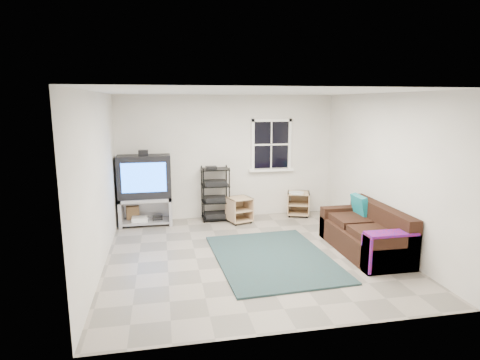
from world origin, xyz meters
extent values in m
plane|color=gray|center=(0.00, 0.00, 0.00)|extent=(4.60, 4.60, 0.00)
plane|color=white|center=(0.00, 0.00, 2.60)|extent=(4.60, 4.60, 0.00)
plane|color=silver|center=(0.00, 2.30, 1.30)|extent=(4.60, 0.00, 4.60)
plane|color=silver|center=(0.00, -2.30, 1.30)|extent=(4.60, 0.00, 4.60)
plane|color=silver|center=(-2.30, 0.00, 1.30)|extent=(0.00, 4.60, 4.60)
plane|color=silver|center=(2.30, 0.00, 1.30)|extent=(0.00, 4.60, 4.60)
cube|color=black|center=(0.95, 2.28, 1.55)|extent=(0.80, 0.01, 1.02)
cube|color=white|center=(0.95, 2.26, 2.07)|extent=(0.88, 0.06, 0.06)
cube|color=white|center=(0.95, 2.25, 1.00)|extent=(0.98, 0.14, 0.05)
cube|color=white|center=(0.54, 2.26, 1.55)|extent=(0.06, 0.06, 1.10)
cube|color=white|center=(1.36, 2.26, 1.55)|extent=(0.06, 0.06, 1.10)
cube|color=white|center=(0.95, 2.27, 1.55)|extent=(0.78, 0.04, 0.04)
cube|color=#A6A6AE|center=(-1.73, 2.01, 0.54)|extent=(1.04, 0.52, 0.06)
cube|color=#A6A6AE|center=(-2.22, 2.01, 0.29)|extent=(0.06, 0.52, 0.57)
cube|color=#A6A6AE|center=(-1.24, 2.01, 0.29)|extent=(0.06, 0.52, 0.57)
cube|color=#A6A6AE|center=(-1.73, 2.01, 0.07)|extent=(0.91, 0.48, 0.04)
cube|color=#A6A6AE|center=(-1.73, 2.25, 0.29)|extent=(1.04, 0.04, 0.57)
cube|color=silver|center=(-1.86, 1.97, 0.13)|extent=(0.31, 0.25, 0.08)
cube|color=black|center=(-1.50, 2.01, 0.12)|extent=(0.21, 0.19, 0.06)
cube|color=black|center=(-1.73, 2.01, 0.99)|extent=(1.04, 0.44, 0.85)
cube|color=blue|center=(-1.73, 1.79, 1.01)|extent=(0.85, 0.01, 0.58)
cube|color=black|center=(-1.73, 2.01, 1.47)|extent=(0.19, 0.13, 0.10)
cylinder|color=black|center=(-0.57, 1.89, 0.57)|extent=(0.02, 0.02, 1.14)
cylinder|color=black|center=(-0.04, 1.89, 0.57)|extent=(0.02, 0.02, 1.14)
cylinder|color=black|center=(-0.57, 2.26, 0.57)|extent=(0.02, 0.02, 1.14)
cylinder|color=black|center=(-0.04, 2.26, 0.57)|extent=(0.02, 0.02, 1.14)
cube|color=black|center=(-0.30, 2.07, 0.05)|extent=(0.57, 0.41, 0.02)
cube|color=black|center=(-0.30, 2.07, 0.11)|extent=(0.45, 0.33, 0.09)
cube|color=black|center=(-0.30, 2.07, 0.40)|extent=(0.57, 0.41, 0.02)
cube|color=black|center=(-0.30, 2.07, 0.45)|extent=(0.45, 0.33, 0.09)
cube|color=black|center=(-0.30, 2.07, 0.74)|extent=(0.57, 0.41, 0.02)
cube|color=black|center=(-0.30, 2.07, 0.80)|extent=(0.45, 0.33, 0.09)
cube|color=black|center=(-0.30, 2.07, 1.09)|extent=(0.57, 0.41, 0.02)
cube|color=tan|center=(0.16, 1.80, 0.51)|extent=(0.55, 0.55, 0.02)
cube|color=tan|center=(0.16, 1.80, 0.05)|extent=(0.55, 0.55, 0.02)
cube|color=tan|center=(-0.04, 1.74, 0.28)|extent=(0.15, 0.43, 0.48)
cube|color=tan|center=(0.36, 1.86, 0.28)|extent=(0.15, 0.43, 0.48)
cube|color=tan|center=(0.10, 2.00, 0.28)|extent=(0.39, 0.14, 0.48)
cube|color=tan|center=(0.16, 1.80, 0.26)|extent=(0.51, 0.52, 0.02)
cylinder|color=black|center=(0.04, 1.58, 0.02)|extent=(0.04, 0.04, 0.04)
cylinder|color=black|center=(0.27, 2.02, 0.02)|extent=(0.04, 0.04, 0.04)
cube|color=tan|center=(1.52, 2.05, 0.51)|extent=(0.60, 0.60, 0.02)
cube|color=tan|center=(1.52, 2.05, 0.06)|extent=(0.60, 0.60, 0.02)
cube|color=tan|center=(1.31, 2.12, 0.28)|extent=(0.17, 0.45, 0.47)
cube|color=tan|center=(1.73, 1.97, 0.28)|extent=(0.17, 0.45, 0.47)
cube|color=tan|center=(1.59, 2.26, 0.28)|extent=(0.41, 0.16, 0.47)
cube|color=tan|center=(1.52, 2.05, 0.26)|extent=(0.55, 0.56, 0.02)
cylinder|color=black|center=(1.28, 1.93, 0.02)|extent=(0.05, 0.05, 0.05)
cylinder|color=black|center=(1.76, 2.16, 0.02)|extent=(0.05, 0.05, 0.05)
cylinder|color=silver|center=(1.44, 1.97, 0.53)|extent=(0.33, 0.33, 0.02)
cube|color=black|center=(1.86, -0.24, 0.19)|extent=(0.82, 1.82, 0.38)
cube|color=black|center=(2.16, -0.24, 0.58)|extent=(0.22, 1.82, 0.39)
cube|color=black|center=(1.86, 0.56, 0.28)|extent=(0.82, 0.22, 0.56)
cube|color=black|center=(1.86, -1.04, 0.28)|extent=(0.82, 0.22, 0.56)
cube|color=black|center=(1.79, -0.60, 0.44)|extent=(0.55, 0.66, 0.12)
cube|color=black|center=(1.79, 0.13, 0.44)|extent=(0.55, 0.66, 0.12)
cube|color=teal|center=(2.02, 0.26, 0.66)|extent=(0.18, 0.44, 0.38)
cube|color=#0D1198|center=(1.84, -1.04, 0.58)|extent=(0.75, 0.27, 0.04)
cube|color=#0D1198|center=(1.47, -1.04, 0.30)|extent=(0.04, 0.27, 0.53)
cube|color=black|center=(0.30, -0.24, 0.01)|extent=(1.87, 2.49, 0.03)
cube|color=olive|center=(-2.01, 2.18, 0.18)|extent=(0.27, 0.20, 0.36)
camera|label=1|loc=(-1.38, -6.05, 2.45)|focal=30.00mm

